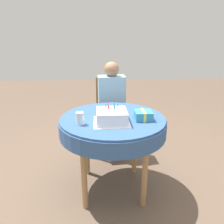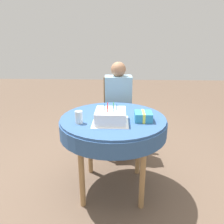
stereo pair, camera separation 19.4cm
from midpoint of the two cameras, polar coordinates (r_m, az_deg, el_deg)
The scene contains 8 objects.
ground_plane at distance 2.37m, azimuth 2.74°, elevation -19.06°, with size 12.00×12.00×0.00m, color brown.
dining_table at distance 2.03m, azimuth 3.03°, elevation -3.91°, with size 0.98×0.98×0.77m.
chair at distance 2.83m, azimuth 3.46°, elevation -0.33°, with size 0.42×0.42×0.98m.
person at distance 2.68m, azimuth 3.69°, elevation 2.64°, with size 0.33×0.31×1.19m.
napkin at distance 1.88m, azimuth 2.58°, elevation -2.64°, with size 0.31×0.31×0.00m.
birthday_cake at distance 1.86m, azimuth 2.60°, elevation -1.11°, with size 0.26×0.26×0.16m.
drinking_glass at distance 1.84m, azimuth -5.69°, elevation -1.41°, with size 0.06×0.06×0.11m.
gift_box at distance 1.93m, azimuth 11.03°, elevation -1.19°, with size 0.15×0.16×0.08m.
Camera 2 is at (0.07, -1.87, 1.46)m, focal length 35.00 mm.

